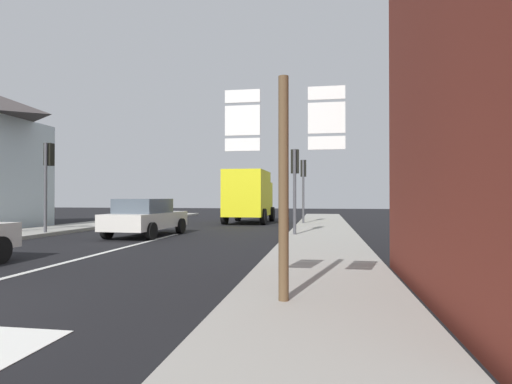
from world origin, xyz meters
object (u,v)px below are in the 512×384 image
route_sign_post (284,170)px  traffic_light_far_right (303,177)px  sedan_far (146,217)px  traffic_light_near_right (295,172)px  delivery_truck (249,195)px  traffic_light_near_left (48,167)px

route_sign_post → traffic_light_far_right: (-0.52, 16.78, 0.72)m
sedan_far → traffic_light_near_right: size_ratio=1.28×
sedan_far → traffic_light_far_right: size_ratio=1.21×
route_sign_post → traffic_light_near_right: traffic_light_near_right is taller
traffic_light_near_right → traffic_light_far_right: bearing=90.0°
traffic_light_far_right → delivery_truck: bearing=155.3°
delivery_truck → traffic_light_near_right: bearing=-68.5°
delivery_truck → traffic_light_near_left: traffic_light_near_left is taller
route_sign_post → traffic_light_far_right: bearing=91.8°
traffic_light_far_right → traffic_light_near_right: 6.78m
traffic_light_near_left → sedan_far: bearing=5.0°
traffic_light_far_right → route_sign_post: bearing=-88.2°
sedan_far → delivery_truck: bearing=73.5°
sedan_far → traffic_light_far_right: bearing=50.8°
traffic_light_far_right → traffic_light_near_left: bearing=-142.7°
traffic_light_far_right → sedan_far: bearing=-129.2°
traffic_light_far_right → traffic_light_near_right: (0.00, -6.78, -0.15)m
sedan_far → delivery_truck: size_ratio=0.85×
traffic_light_far_right → traffic_light_near_left: traffic_light_near_left is taller
delivery_truck → sedan_far: bearing=-106.5°
route_sign_post → traffic_light_far_right: 16.80m
sedan_far → traffic_light_far_right: (5.83, 7.14, 1.87)m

